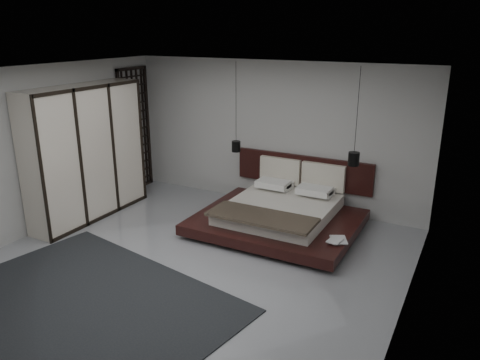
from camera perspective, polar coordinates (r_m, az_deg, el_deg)
The scene contains 13 objects.
floor at distance 7.11m, azimuth -6.21°, elevation -10.26°, with size 6.00×6.00×0.00m, color gray.
ceiling at distance 6.29m, azimuth -7.08°, elevation 12.81°, with size 6.00×6.00×0.00m, color white.
wall_back at distance 9.11m, azimuth 4.06°, elevation 5.58°, with size 6.00×6.00×0.00m, color #B0B0AE.
wall_left at distance 8.58m, azimuth -23.48°, elevation 3.33°, with size 6.00×6.00×0.00m, color #B0B0AE.
wall_right at distance 5.54m, azimuth 20.07°, elevation -3.82°, with size 6.00×6.00×0.00m, color #B0B0AE.
lattice_screen at distance 10.22m, azimuth -12.64°, elevation 5.99°, with size 0.05×0.90×2.60m, color black.
bed at distance 8.24m, azimuth 4.97°, elevation -3.96°, with size 2.69×2.36×1.06m.
book_lower at distance 7.35m, azimuth 10.99°, elevation -7.19°, with size 0.24×0.32×0.03m, color #99724C.
book_upper at distance 7.32m, azimuth 10.79°, elevation -7.08°, with size 0.19×0.26×0.02m, color #99724C.
pendant_left at distance 8.75m, azimuth -0.48°, elevation 4.19°, with size 0.16×0.16×1.65m.
pendant_right at distance 7.97m, azimuth 13.70°, elevation 2.55°, with size 0.19×0.19×1.62m.
wardrobe at distance 8.89m, azimuth -18.27°, elevation 3.15°, with size 0.58×2.47×2.42m.
rug at distance 6.46m, azimuth -18.73°, elevation -14.25°, with size 3.81×2.72×0.02m, color black.
Camera 1 is at (3.57, -5.15, 3.36)m, focal length 35.00 mm.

